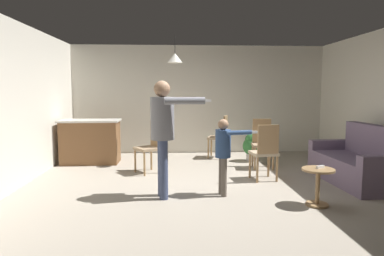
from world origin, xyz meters
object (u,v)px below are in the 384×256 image
(kitchen_counter, at_px, (91,141))
(dining_chair_centre_back, at_px, (221,135))
(couch_floral, at_px, (358,164))
(person_child, at_px, (224,148))
(person_adult, at_px, (163,126))
(dining_chair_by_counter, at_px, (265,150))
(dining_chair_near_wall, at_px, (151,144))
(potted_plant_corner, at_px, (252,146))
(spare_remote_on_table, at_px, (320,167))
(side_table_by_couch, at_px, (318,182))
(dining_chair_spare, at_px, (262,141))

(kitchen_counter, height_order, dining_chair_centre_back, dining_chair_centre_back)
(couch_floral, distance_m, dining_chair_centre_back, 3.12)
(kitchen_counter, bearing_deg, person_child, -43.94)
(couch_floral, height_order, person_adult, person_adult)
(kitchen_counter, bearing_deg, dining_chair_by_counter, -25.99)
(dining_chair_by_counter, height_order, dining_chair_near_wall, same)
(couch_floral, bearing_deg, person_adult, 98.01)
(dining_chair_by_counter, distance_m, potted_plant_corner, 1.71)
(person_adult, relative_size, dining_chair_by_counter, 1.72)
(person_child, relative_size, spare_remote_on_table, 8.92)
(kitchen_counter, xyz_separation_m, dining_chair_near_wall, (1.37, -0.93, 0.07))
(side_table_by_couch, height_order, dining_chair_spare, dining_chair_spare)
(dining_chair_near_wall, relative_size, spare_remote_on_table, 7.69)
(person_child, relative_size, potted_plant_corner, 1.83)
(person_adult, xyz_separation_m, person_child, (0.90, 0.05, -0.35))
(dining_chair_centre_back, bearing_deg, kitchen_counter, 116.08)
(person_adult, bearing_deg, person_child, 83.61)
(spare_remote_on_table, bearing_deg, person_child, 157.77)
(kitchen_counter, xyz_separation_m, dining_chair_centre_back, (2.91, 0.45, 0.07))
(potted_plant_corner, bearing_deg, couch_floral, -54.10)
(dining_chair_near_wall, relative_size, potted_plant_corner, 1.57)
(dining_chair_by_counter, bearing_deg, spare_remote_on_table, -80.71)
(person_adult, distance_m, dining_chair_by_counter, 2.01)
(kitchen_counter, xyz_separation_m, person_adult, (1.66, -2.52, 0.59))
(couch_floral, height_order, potted_plant_corner, couch_floral)
(side_table_by_couch, xyz_separation_m, person_child, (-1.23, 0.54, 0.39))
(person_adult, relative_size, potted_plant_corner, 2.71)
(spare_remote_on_table, bearing_deg, dining_chair_near_wall, 139.97)
(couch_floral, bearing_deg, kitchen_counter, 66.41)
(dining_chair_by_counter, height_order, potted_plant_corner, dining_chair_by_counter)
(kitchen_counter, height_order, person_child, person_child)
(spare_remote_on_table, bearing_deg, couch_floral, 43.69)
(spare_remote_on_table, bearing_deg, dining_chair_centre_back, 104.88)
(dining_chair_near_wall, height_order, spare_remote_on_table, dining_chair_near_wall)
(couch_floral, relative_size, person_child, 1.58)
(person_child, distance_m, dining_chair_centre_back, 2.94)
(couch_floral, relative_size, kitchen_counter, 1.46)
(spare_remote_on_table, bearing_deg, kitchen_counter, 142.04)
(dining_chair_centre_back, relative_size, dining_chair_spare, 1.00)
(person_child, bearing_deg, potted_plant_corner, 147.01)
(person_adult, relative_size, dining_chair_spare, 1.72)
(person_child, distance_m, dining_chair_spare, 2.13)
(spare_remote_on_table, bearing_deg, dining_chair_spare, 94.74)
(spare_remote_on_table, bearing_deg, potted_plant_corner, 94.85)
(kitchen_counter, xyz_separation_m, dining_chair_spare, (3.62, -0.63, 0.07))
(person_adult, bearing_deg, potted_plant_corner, 133.52)
(person_child, relative_size, dining_chair_centre_back, 1.16)
(kitchen_counter, distance_m, dining_chair_centre_back, 2.94)
(side_table_by_couch, bearing_deg, person_adult, 167.07)
(side_table_by_couch, distance_m, potted_plant_corner, 3.04)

